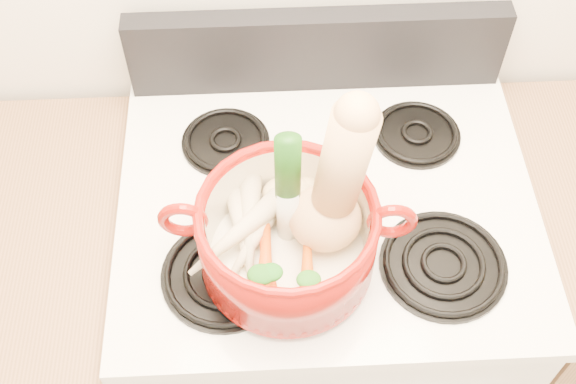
{
  "coord_description": "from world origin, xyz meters",
  "views": [
    {
      "loc": [
        -0.11,
        0.62,
        2.05
      ],
      "look_at": [
        -0.08,
        1.24,
        1.2
      ],
      "focal_mm": 45.0,
      "sensor_mm": 36.0,
      "label": 1
    }
  ],
  "objects_px": {
    "dutch_oven": "(287,237)",
    "leek": "(288,187)",
    "squash": "(328,182)",
    "stove_body": "(318,314)"
  },
  "relations": [
    {
      "from": "dutch_oven",
      "to": "leek",
      "type": "relative_size",
      "value": 1.11
    },
    {
      "from": "leek",
      "to": "squash",
      "type": "bearing_deg",
      "value": -9.04
    },
    {
      "from": "dutch_oven",
      "to": "squash",
      "type": "height_order",
      "value": "squash"
    },
    {
      "from": "dutch_oven",
      "to": "leek",
      "type": "height_order",
      "value": "leek"
    },
    {
      "from": "stove_body",
      "to": "dutch_oven",
      "type": "bearing_deg",
      "value": -119.57
    },
    {
      "from": "stove_body",
      "to": "dutch_oven",
      "type": "height_order",
      "value": "dutch_oven"
    },
    {
      "from": "dutch_oven",
      "to": "squash",
      "type": "bearing_deg",
      "value": 26.03
    },
    {
      "from": "stove_body",
      "to": "squash",
      "type": "relative_size",
      "value": 2.95
    },
    {
      "from": "squash",
      "to": "stove_body",
      "type": "bearing_deg",
      "value": 88.06
    },
    {
      "from": "stove_body",
      "to": "leek",
      "type": "height_order",
      "value": "leek"
    }
  ]
}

